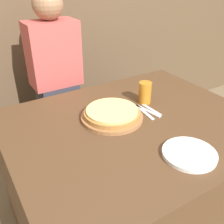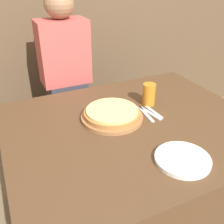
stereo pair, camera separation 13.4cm
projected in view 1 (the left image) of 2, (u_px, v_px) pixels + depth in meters
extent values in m
plane|color=#756047|center=(130.00, 216.00, 1.68)|extent=(12.00, 12.00, 0.00)
cube|color=#4C331E|center=(132.00, 175.00, 1.50)|extent=(1.26, 1.03, 0.71)
cylinder|color=#99663D|center=(112.00, 117.00, 1.36)|extent=(0.32, 0.32, 0.02)
cylinder|color=#A87038|center=(112.00, 113.00, 1.35)|extent=(0.29, 0.29, 0.02)
cylinder|color=#E0C175|center=(112.00, 110.00, 1.34)|extent=(0.27, 0.27, 0.01)
cylinder|color=#B7701E|center=(145.00, 93.00, 1.49)|extent=(0.07, 0.07, 0.12)
cylinder|color=white|center=(145.00, 84.00, 1.46)|extent=(0.07, 0.07, 0.01)
cylinder|color=white|center=(189.00, 154.00, 1.09)|extent=(0.23, 0.23, 0.02)
cube|color=silver|center=(144.00, 112.00, 1.42)|extent=(0.04, 0.18, 0.00)
cube|color=silver|center=(148.00, 111.00, 1.43)|extent=(0.05, 0.18, 0.00)
cube|color=silver|center=(151.00, 110.00, 1.44)|extent=(0.02, 0.15, 0.00)
cube|color=#33333D|center=(61.00, 126.00, 1.98)|extent=(0.26, 0.20, 0.69)
cube|color=#B74C47|center=(53.00, 54.00, 1.71)|extent=(0.32, 0.20, 0.42)
sphere|color=#936B4C|center=(48.00, 4.00, 1.56)|extent=(0.19, 0.19, 0.19)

